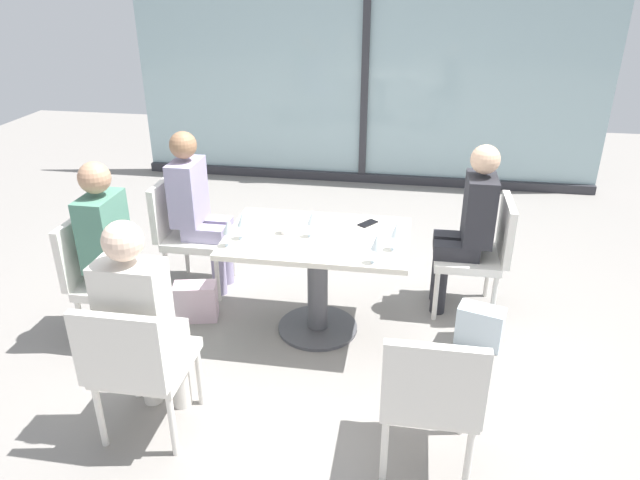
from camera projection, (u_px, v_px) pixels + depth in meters
name	position (u px, v px, depth m)	size (l,w,h in m)	color
ground_plane	(318.00, 329.00, 4.15)	(12.00, 12.00, 0.00)	gray
window_wall_backdrop	(365.00, 77.00, 6.49)	(5.26, 0.10, 2.70)	#9AB7BC
dining_table_main	(318.00, 263.00, 3.93)	(1.20, 0.79, 0.73)	silver
chair_far_right	(481.00, 249.00, 4.19)	(0.50, 0.46, 0.87)	silver
chair_far_left	(186.00, 228.00, 4.52)	(0.50, 0.46, 0.87)	silver
chair_side_end	(104.00, 272.00, 3.87)	(0.50, 0.46, 0.87)	silver
chair_front_left	(137.00, 362.00, 3.00)	(0.46, 0.50, 0.87)	silver
chair_front_right	(431.00, 393.00, 2.78)	(0.46, 0.50, 0.87)	silver
person_far_right	(469.00, 222.00, 4.12)	(0.39, 0.34, 1.26)	#28282D
person_far_left	(197.00, 205.00, 4.42)	(0.39, 0.34, 1.26)	#9E93B7
person_side_end	(115.00, 246.00, 3.77)	(0.39, 0.34, 1.26)	#4C7F6B
person_front_left	(141.00, 317.00, 3.01)	(0.34, 0.39, 1.26)	silver
wine_glass_0	(312.00, 218.00, 3.77)	(0.07, 0.07, 0.18)	silver
wine_glass_1	(242.00, 220.00, 3.74)	(0.07, 0.07, 0.18)	silver
wine_glass_2	(377.00, 243.00, 3.43)	(0.07, 0.07, 0.18)	silver
wine_glass_3	(396.00, 231.00, 3.59)	(0.07, 0.07, 0.18)	silver
wine_glass_4	(228.00, 227.00, 3.64)	(0.07, 0.07, 0.18)	silver
coffee_cup	(287.00, 227.00, 3.85)	(0.08, 0.08, 0.09)	white
cell_phone_on_table	(368.00, 223.00, 4.01)	(0.07, 0.14, 0.01)	black
handbag_0	(480.00, 326.00, 3.93)	(0.30, 0.16, 0.28)	silver
handbag_1	(196.00, 302.00, 4.22)	(0.30, 0.16, 0.28)	beige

